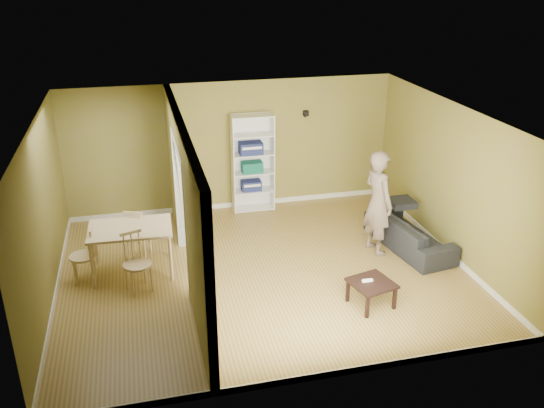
# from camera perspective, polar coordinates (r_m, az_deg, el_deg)

# --- Properties ---
(room_shell) EXTENTS (6.50, 6.50, 6.50)m
(room_shell) POSITION_cam_1_polar(r_m,az_deg,el_deg) (8.97, -0.94, 0.57)
(room_shell) COLOR #A88A3F
(room_shell) RESTS_ON ground
(partition) EXTENTS (0.22, 5.50, 2.60)m
(partition) POSITION_cam_1_polar(r_m,az_deg,el_deg) (8.80, -8.58, -0.15)
(partition) COLOR olive
(partition) RESTS_ON ground
(wall_speaker) EXTENTS (0.10, 0.10, 0.10)m
(wall_speaker) POSITION_cam_1_polar(r_m,az_deg,el_deg) (11.62, 3.37, 8.96)
(wall_speaker) COLOR black
(wall_speaker) RESTS_ON room_shell
(sofa) EXTENTS (1.99, 1.09, 0.72)m
(sofa) POSITION_cam_1_polar(r_m,az_deg,el_deg) (10.41, 13.49, -2.44)
(sofa) COLOR black
(sofa) RESTS_ON ground
(person) EXTENTS (0.90, 0.77, 2.16)m
(person) POSITION_cam_1_polar(r_m,az_deg,el_deg) (9.89, 10.52, 1.00)
(person) COLOR slate
(person) RESTS_ON ground
(bookshelf) EXTENTS (0.83, 0.36, 1.97)m
(bookshelf) POSITION_cam_1_polar(r_m,az_deg,el_deg) (11.53, -1.98, 4.14)
(bookshelf) COLOR white
(bookshelf) RESTS_ON ground
(paper_box_navy_a) EXTENTS (0.39, 0.26, 0.20)m
(paper_box_navy_a) POSITION_cam_1_polar(r_m,az_deg,el_deg) (11.64, -2.08, 1.86)
(paper_box_navy_a) COLOR navy
(paper_box_navy_a) RESTS_ON bookshelf
(paper_box_teal) EXTENTS (0.41, 0.27, 0.21)m
(paper_box_teal) POSITION_cam_1_polar(r_m,az_deg,el_deg) (11.51, -2.00, 3.69)
(paper_box_teal) COLOR #146B4B
(paper_box_teal) RESTS_ON bookshelf
(paper_box_navy_b) EXTENTS (0.46, 0.30, 0.23)m
(paper_box_navy_b) POSITION_cam_1_polar(r_m,az_deg,el_deg) (11.38, -2.12, 5.57)
(paper_box_navy_b) COLOR navy
(paper_box_navy_b) RESTS_ON bookshelf
(coffee_table) EXTENTS (0.59, 0.59, 0.39)m
(coffee_table) POSITION_cam_1_polar(r_m,az_deg,el_deg) (8.63, 9.84, -7.95)
(coffee_table) COLOR black
(coffee_table) RESTS_ON ground
(game_controller) EXTENTS (0.16, 0.04, 0.03)m
(game_controller) POSITION_cam_1_polar(r_m,az_deg,el_deg) (8.60, 9.43, -7.48)
(game_controller) COLOR white
(game_controller) RESTS_ON coffee_table
(dining_table) EXTENTS (1.30, 0.87, 0.81)m
(dining_table) POSITION_cam_1_polar(r_m,az_deg,el_deg) (9.44, -13.86, -2.71)
(dining_table) COLOR #E4C686
(dining_table) RESTS_ON ground
(chair_left) EXTENTS (0.44, 0.44, 0.92)m
(chair_left) POSITION_cam_1_polar(r_m,az_deg,el_deg) (9.54, -18.25, -4.80)
(chair_left) COLOR tan
(chair_left) RESTS_ON ground
(chair_near) EXTENTS (0.55, 0.55, 0.95)m
(chair_near) POSITION_cam_1_polar(r_m,az_deg,el_deg) (9.04, -13.21, -5.70)
(chair_near) COLOR tan
(chair_near) RESTS_ON ground
(chair_far) EXTENTS (0.54, 0.54, 0.92)m
(chair_far) POSITION_cam_1_polar(r_m,az_deg,el_deg) (10.04, -13.10, -2.76)
(chair_far) COLOR #D7B283
(chair_far) RESTS_ON ground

